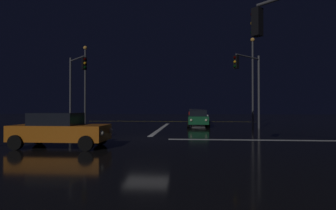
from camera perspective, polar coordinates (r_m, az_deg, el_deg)
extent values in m
cube|color=black|center=(15.46, -4.62, -7.48)|extent=(120.00, 120.00, 0.10)
cube|color=white|center=(23.45, -1.43, -5.01)|extent=(0.35, 13.86, 0.01)
cube|color=yellow|center=(34.98, 0.58, -3.56)|extent=(22.00, 0.15, 0.01)
cube|color=white|center=(16.30, 25.39, -6.88)|extent=(13.86, 0.40, 0.01)
cube|color=#14512D|center=(25.47, 6.45, -3.15)|extent=(1.80, 4.20, 0.70)
cube|color=black|center=(25.65, 6.43, -1.74)|extent=(1.60, 2.00, 0.55)
cylinder|color=black|center=(23.99, 8.72, -4.14)|extent=(0.22, 0.64, 0.64)
cylinder|color=black|center=(23.93, 4.40, -4.16)|extent=(0.22, 0.64, 0.64)
cylinder|color=black|center=(27.07, 8.25, -3.74)|extent=(0.22, 0.64, 0.64)
cylinder|color=black|center=(27.02, 4.43, -3.75)|extent=(0.22, 0.64, 0.64)
sphere|color=#F9EFC6|center=(23.38, 8.21, -3.25)|extent=(0.22, 0.22, 0.22)
sphere|color=#F9EFC6|center=(23.33, 5.01, -3.26)|extent=(0.22, 0.22, 0.22)
cube|color=#B7B7BC|center=(31.49, 6.75, -2.66)|extent=(1.80, 4.20, 0.70)
cube|color=black|center=(31.67, 6.74, -1.52)|extent=(1.60, 2.00, 0.55)
cylinder|color=black|center=(30.01, 8.59, -3.43)|extent=(0.22, 0.64, 0.64)
cylinder|color=black|center=(29.94, 5.14, -3.44)|extent=(0.22, 0.64, 0.64)
cylinder|color=black|center=(33.10, 8.21, -3.17)|extent=(0.22, 0.64, 0.64)
cylinder|color=black|center=(33.03, 5.09, -3.18)|extent=(0.22, 0.64, 0.64)
sphere|color=#F9EFC6|center=(29.40, 8.18, -2.71)|extent=(0.22, 0.22, 0.22)
sphere|color=#F9EFC6|center=(29.35, 5.64, -2.72)|extent=(0.22, 0.22, 0.22)
cube|color=black|center=(37.30, 6.48, -2.35)|extent=(1.80, 4.20, 0.70)
cube|color=black|center=(37.48, 6.47, -1.38)|extent=(1.60, 2.00, 0.55)
cylinder|color=black|center=(35.80, 8.01, -2.98)|extent=(0.22, 0.64, 0.64)
cylinder|color=black|center=(35.74, 5.12, -2.98)|extent=(0.22, 0.64, 0.64)
cylinder|color=black|center=(38.89, 7.74, -2.79)|extent=(0.22, 0.64, 0.64)
cylinder|color=black|center=(38.84, 5.08, -2.79)|extent=(0.22, 0.64, 0.64)
sphere|color=#F9EFC6|center=(35.20, 7.66, -2.37)|extent=(0.22, 0.22, 0.22)
sphere|color=#F9EFC6|center=(35.16, 5.54, -2.37)|extent=(0.22, 0.22, 0.22)
cube|color=navy|center=(43.84, 6.19, -2.09)|extent=(1.80, 4.20, 0.70)
cube|color=black|center=(44.03, 6.18, -1.27)|extent=(1.60, 2.00, 0.55)
cylinder|color=black|center=(42.34, 7.47, -2.61)|extent=(0.22, 0.64, 0.64)
cylinder|color=black|center=(42.29, 5.03, -2.62)|extent=(0.22, 0.64, 0.64)
cylinder|color=black|center=(45.43, 7.27, -2.47)|extent=(0.22, 0.64, 0.64)
cylinder|color=black|center=(45.38, 5.00, -2.48)|extent=(0.22, 0.64, 0.64)
sphere|color=#F9EFC6|center=(41.74, 7.16, -2.09)|extent=(0.22, 0.22, 0.22)
sphere|color=#F9EFC6|center=(41.71, 5.38, -2.09)|extent=(0.22, 0.22, 0.22)
cube|color=slate|center=(50.09, 5.99, -1.90)|extent=(1.80, 4.20, 0.70)
cube|color=black|center=(50.28, 5.98, -1.19)|extent=(1.60, 2.00, 0.55)
cylinder|color=black|center=(48.58, 7.09, -2.35)|extent=(0.22, 0.64, 0.64)
cylinder|color=black|center=(48.54, 4.97, -2.36)|extent=(0.22, 0.64, 0.64)
cylinder|color=black|center=(51.68, 6.95, -2.25)|extent=(0.22, 0.64, 0.64)
cylinder|color=black|center=(51.64, 4.95, -2.25)|extent=(0.22, 0.64, 0.64)
sphere|color=#F9EFC6|center=(47.99, 6.82, -1.90)|extent=(0.22, 0.22, 0.22)
sphere|color=#F9EFC6|center=(47.96, 5.27, -1.90)|extent=(0.22, 0.22, 0.22)
cube|color=maroon|center=(56.53, 5.40, -1.76)|extent=(1.80, 4.20, 0.70)
cube|color=black|center=(56.73, 5.40, -1.12)|extent=(1.60, 2.00, 0.55)
cylinder|color=black|center=(55.01, 6.36, -2.15)|extent=(0.22, 0.64, 0.64)
cylinder|color=black|center=(54.99, 4.48, -2.15)|extent=(0.22, 0.64, 0.64)
cylinder|color=black|center=(58.11, 6.27, -2.07)|extent=(0.22, 0.64, 0.64)
cylinder|color=black|center=(58.09, 4.49, -2.07)|extent=(0.22, 0.64, 0.64)
sphere|color=#F9EFC6|center=(54.43, 6.12, -1.75)|extent=(0.22, 0.22, 0.22)
sphere|color=#F9EFC6|center=(54.41, 4.75, -1.75)|extent=(0.22, 0.22, 0.22)
cube|color=#C66014|center=(13.12, -22.05, -5.51)|extent=(4.20, 1.80, 0.70)
cube|color=black|center=(13.17, -22.82, -2.76)|extent=(2.00, 1.60, 0.55)
cylinder|color=black|center=(13.39, -14.32, -6.94)|extent=(0.64, 0.22, 0.64)
cylinder|color=black|center=(11.71, -17.21, -7.84)|extent=(0.64, 0.22, 0.64)
cylinder|color=black|center=(14.68, -25.91, -6.34)|extent=(0.64, 0.22, 0.64)
cylinder|color=black|center=(13.17, -29.93, -6.98)|extent=(0.64, 0.22, 0.64)
sphere|color=#F9EFC6|center=(12.94, -12.28, -5.39)|extent=(0.22, 0.22, 0.22)
sphere|color=#F9EFC6|center=(11.70, -14.14, -5.89)|extent=(0.22, 0.22, 0.22)
cylinder|color=#4C4C51|center=(26.10, -20.24, 2.53)|extent=(0.18, 0.18, 6.43)
cylinder|color=#4C4C51|center=(24.99, -18.97, 9.40)|extent=(2.28, 2.28, 0.12)
cube|color=black|center=(23.47, -17.58, 8.50)|extent=(0.46, 0.46, 1.05)
sphere|color=black|center=(23.38, -17.42, 9.39)|extent=(0.22, 0.22, 0.22)
sphere|color=orange|center=(23.32, -17.42, 8.56)|extent=(0.22, 0.22, 0.22)
sphere|color=black|center=(23.27, -17.42, 7.72)|extent=(0.22, 0.22, 0.22)
cylinder|color=#4C4C51|center=(24.45, 18.93, 2.65)|extent=(0.18, 0.18, 6.35)
cylinder|color=#4C4C51|center=(23.39, 16.80, 9.89)|extent=(2.43, 2.43, 0.12)
cube|color=black|center=(21.92, 14.42, 8.93)|extent=(0.46, 0.46, 1.05)
sphere|color=black|center=(21.85, 14.18, 9.88)|extent=(0.22, 0.22, 0.22)
sphere|color=orange|center=(21.79, 14.18, 8.99)|extent=(0.22, 0.22, 0.22)
sphere|color=black|center=(21.74, 14.18, 8.09)|extent=(0.22, 0.22, 0.22)
cube|color=black|center=(10.94, 18.65, 16.51)|extent=(0.46, 0.46, 1.05)
sphere|color=black|center=(11.12, 17.90, 18.08)|extent=(0.22, 0.22, 0.22)
sphere|color=orange|center=(11.02, 17.90, 16.38)|extent=(0.22, 0.22, 0.22)
sphere|color=black|center=(10.92, 17.91, 14.65)|extent=(0.22, 0.22, 0.22)
cylinder|color=#424247|center=(31.21, -17.38, 3.79)|extent=(0.20, 0.20, 8.36)
sphere|color=#F9AD47|center=(31.84, -17.35, 11.63)|extent=(0.44, 0.44, 0.44)
cylinder|color=#424247|center=(29.74, 17.75, 4.52)|extent=(0.20, 0.20, 8.89)
sphere|color=#F9AD47|center=(30.50, 17.72, 13.20)|extent=(0.44, 0.44, 0.44)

